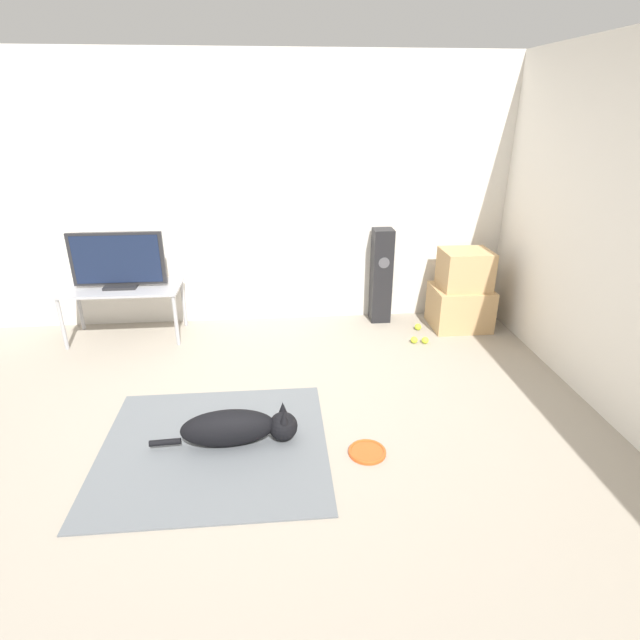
% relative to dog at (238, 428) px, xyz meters
% --- Properties ---
extents(ground_plane, '(12.00, 12.00, 0.00)m').
position_rel_dog_xyz_m(ground_plane, '(0.03, 0.07, -0.13)').
color(ground_plane, '#9E9384').
extents(wall_back, '(8.00, 0.06, 2.55)m').
position_rel_dog_xyz_m(wall_back, '(0.03, 2.17, 1.14)').
color(wall_back, silver).
rests_on(wall_back, ground_plane).
extents(area_rug, '(1.48, 1.37, 0.01)m').
position_rel_dog_xyz_m(area_rug, '(-0.16, -0.02, -0.13)').
color(area_rug, slate).
rests_on(area_rug, ground_plane).
extents(dog, '(0.97, 0.25, 0.25)m').
position_rel_dog_xyz_m(dog, '(0.00, 0.00, 0.00)').
color(dog, black).
rests_on(dog, area_rug).
extents(frisbee, '(0.25, 0.25, 0.03)m').
position_rel_dog_xyz_m(frisbee, '(0.83, -0.17, -0.12)').
color(frisbee, '#DB511E').
rests_on(frisbee, ground_plane).
extents(cardboard_box_lower, '(0.56, 0.49, 0.41)m').
position_rel_dog_xyz_m(cardboard_box_lower, '(2.12, 1.77, 0.07)').
color(cardboard_box_lower, tan).
rests_on(cardboard_box_lower, ground_plane).
extents(cardboard_box_upper, '(0.47, 0.40, 0.38)m').
position_rel_dog_xyz_m(cardboard_box_upper, '(2.13, 1.77, 0.47)').
color(cardboard_box_upper, tan).
rests_on(cardboard_box_upper, cardboard_box_lower).
extents(floor_speaker, '(0.20, 0.20, 0.96)m').
position_rel_dog_xyz_m(floor_speaker, '(1.35, 2.00, 0.35)').
color(floor_speaker, black).
rests_on(floor_speaker, ground_plane).
extents(tv_stand, '(1.07, 0.51, 0.51)m').
position_rel_dog_xyz_m(tv_stand, '(-1.17, 1.80, 0.32)').
color(tv_stand, '#A8A8AD').
rests_on(tv_stand, ground_plane).
extents(tv, '(0.85, 0.20, 0.52)m').
position_rel_dog_xyz_m(tv, '(-1.17, 1.81, 0.63)').
color(tv, '#232326').
rests_on(tv, tv_stand).
extents(tennis_ball_by_boxes, '(0.07, 0.07, 0.07)m').
position_rel_dog_xyz_m(tennis_ball_by_boxes, '(1.68, 1.70, -0.10)').
color(tennis_ball_by_boxes, '#C6E033').
rests_on(tennis_ball_by_boxes, ground_plane).
extents(tennis_ball_near_speaker, '(0.07, 0.07, 0.07)m').
position_rel_dog_xyz_m(tennis_ball_near_speaker, '(1.67, 1.39, -0.10)').
color(tennis_ball_near_speaker, '#C6E033').
rests_on(tennis_ball_near_speaker, ground_plane).
extents(tennis_ball_loose_on_carpet, '(0.07, 0.07, 0.07)m').
position_rel_dog_xyz_m(tennis_ball_loose_on_carpet, '(1.56, 1.41, -0.10)').
color(tennis_ball_loose_on_carpet, '#C6E033').
rests_on(tennis_ball_loose_on_carpet, ground_plane).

